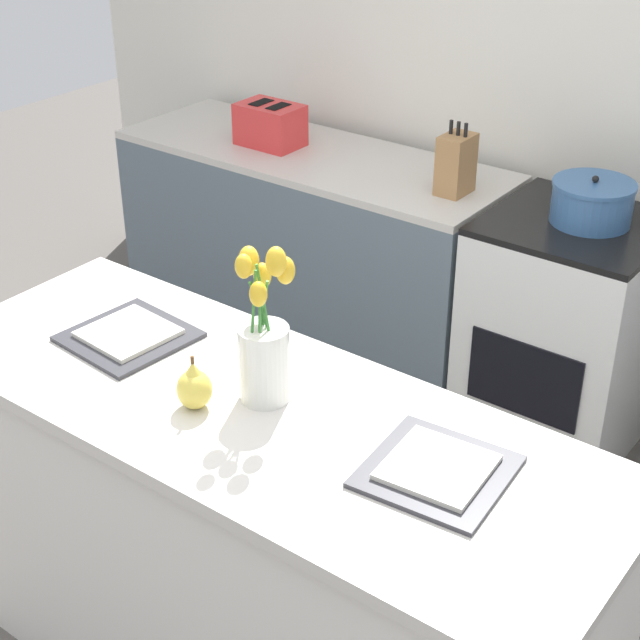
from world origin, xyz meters
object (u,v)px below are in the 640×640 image
(pear_figurine, at_px, (194,387))
(cooking_pot, at_px, (592,202))
(stove_range, at_px, (562,334))
(plate_setting_right, at_px, (437,470))
(toaster, at_px, (270,125))
(knife_block, at_px, (456,164))
(plate_setting_left, at_px, (129,335))
(flower_vase, at_px, (264,344))

(pear_figurine, distance_m, cooking_pot, 1.72)
(stove_range, bearing_deg, plate_setting_right, -76.73)
(stove_range, relative_size, cooking_pot, 3.17)
(plate_setting_right, distance_m, toaster, 2.30)
(plate_setting_right, xyz_separation_m, toaster, (-1.72, 1.53, 0.01))
(knife_block, bearing_deg, plate_setting_right, -61.12)
(stove_range, height_order, toaster, toaster)
(plate_setting_right, distance_m, knife_block, 1.75)
(plate_setting_left, relative_size, knife_block, 1.16)
(flower_vase, relative_size, plate_setting_left, 1.29)
(plate_setting_left, relative_size, cooking_pot, 1.11)
(plate_setting_left, distance_m, toaster, 1.72)
(plate_setting_left, xyz_separation_m, knife_block, (0.09, 1.53, 0.04))
(stove_range, distance_m, knife_block, 0.74)
(plate_setting_left, bearing_deg, toaster, 117.13)
(cooking_pot, xyz_separation_m, knife_block, (-0.51, -0.05, 0.04))
(knife_block, bearing_deg, toaster, 179.82)
(cooking_pot, bearing_deg, plate_setting_right, -78.02)
(plate_setting_left, distance_m, plate_setting_right, 0.94)
(stove_range, height_order, cooking_pot, cooking_pot)
(plate_setting_right, relative_size, knife_block, 1.16)
(stove_range, height_order, plate_setting_right, plate_setting_right)
(toaster, xyz_separation_m, cooking_pot, (1.39, 0.04, -0.01))
(flower_vase, bearing_deg, toaster, 129.22)
(stove_range, relative_size, plate_setting_right, 2.86)
(cooking_pot, bearing_deg, knife_block, -174.66)
(toaster, bearing_deg, pear_figurine, -55.44)
(pear_figurine, xyz_separation_m, toaster, (-1.14, 1.66, -0.03))
(toaster, relative_size, cooking_pot, 0.99)
(plate_setting_left, distance_m, cooking_pot, 1.69)
(stove_range, bearing_deg, plate_setting_left, -110.00)
(pear_figurine, bearing_deg, plate_setting_left, 160.79)
(flower_vase, height_order, plate_setting_right, flower_vase)
(flower_vase, distance_m, plate_setting_right, 0.49)
(pear_figurine, distance_m, toaster, 2.01)
(flower_vase, relative_size, toaster, 1.45)
(stove_range, distance_m, toaster, 1.45)
(stove_range, xyz_separation_m, cooking_pot, (0.03, 0.02, 0.52))
(stove_range, bearing_deg, toaster, -178.84)
(stove_range, height_order, plate_setting_left, plate_setting_left)
(toaster, bearing_deg, plate_setting_left, -62.87)
(cooking_pot, distance_m, knife_block, 0.51)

